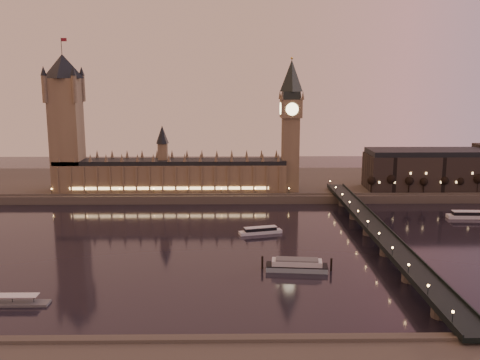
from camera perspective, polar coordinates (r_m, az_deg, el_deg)
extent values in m
plane|color=black|center=(309.29, -2.39, -6.95)|extent=(700.00, 700.00, 0.00)
cube|color=#423D35|center=(468.85, 1.82, -0.39)|extent=(560.00, 130.00, 6.00)
cube|color=brown|center=(425.29, -7.36, 0.28)|extent=(180.00, 26.00, 22.00)
cube|color=black|center=(423.17, -7.40, 1.96)|extent=(180.00, 22.00, 3.20)
cube|color=#FFCC7F|center=(413.30, -7.55, -0.88)|extent=(153.00, 0.25, 2.20)
cube|color=brown|center=(437.05, -17.98, 4.50)|extent=(22.00, 22.00, 88.00)
cone|color=black|center=(434.83, -18.40, 11.45)|extent=(31.68, 31.68, 18.00)
cylinder|color=black|center=(435.37, -18.52, 13.42)|extent=(0.44, 0.44, 12.00)
cube|color=maroon|center=(434.99, -18.27, 14.03)|extent=(4.00, 0.15, 2.50)
cube|color=brown|center=(422.01, 5.37, 2.72)|extent=(13.00, 13.00, 58.00)
cube|color=brown|center=(418.43, 5.46, 7.60)|extent=(16.00, 16.00, 14.00)
cylinder|color=#FFEAA5|center=(410.31, 5.59, 7.53)|extent=(9.60, 0.35, 9.60)
cylinder|color=#FFEAA5|center=(417.62, 4.34, 7.61)|extent=(0.35, 9.60, 9.60)
cube|color=black|center=(417.98, 5.49, 8.97)|extent=(13.00, 13.00, 6.00)
cone|color=black|center=(417.75, 5.53, 11.03)|extent=(17.68, 17.68, 24.00)
sphere|color=gold|center=(417.99, 5.56, 12.81)|extent=(2.00, 2.00, 2.00)
cube|color=black|center=(317.93, 14.49, -5.29)|extent=(13.00, 260.00, 2.00)
cube|color=black|center=(315.93, 13.39, -5.06)|extent=(0.60, 260.00, 1.00)
cube|color=black|center=(319.24, 15.59, -5.00)|extent=(0.60, 260.00, 1.00)
cube|color=black|center=(457.99, 20.10, 0.84)|extent=(110.00, 36.00, 28.00)
cube|color=black|center=(455.65, 20.23, 2.82)|extent=(108.00, 34.00, 4.00)
cylinder|color=black|center=(425.45, 13.72, -0.76)|extent=(0.70, 0.70, 10.07)
sphere|color=black|center=(424.45, 13.75, -0.06)|extent=(6.71, 6.71, 6.71)
cylinder|color=black|center=(429.22, 15.55, -0.75)|extent=(0.70, 0.70, 10.07)
sphere|color=black|center=(428.22, 15.58, -0.06)|extent=(6.71, 6.71, 6.71)
cylinder|color=black|center=(433.42, 17.35, -0.74)|extent=(0.70, 0.70, 10.07)
sphere|color=black|center=(432.43, 17.38, -0.05)|extent=(6.71, 6.71, 6.71)
cylinder|color=black|center=(438.03, 19.11, -0.72)|extent=(0.70, 0.70, 10.07)
sphere|color=black|center=(437.06, 19.15, -0.05)|extent=(6.71, 6.71, 6.71)
cylinder|color=black|center=(443.05, 20.83, -0.71)|extent=(0.70, 0.70, 10.07)
sphere|color=black|center=(442.09, 20.88, -0.04)|extent=(6.71, 6.71, 6.71)
cylinder|color=black|center=(448.47, 22.51, -0.70)|extent=(0.70, 0.70, 10.07)
sphere|color=black|center=(447.51, 22.56, -0.04)|extent=(6.71, 6.71, 6.71)
cylinder|color=black|center=(454.26, 24.15, -0.68)|extent=(0.70, 0.70, 10.07)
sphere|color=black|center=(453.32, 24.21, -0.03)|extent=(6.71, 6.71, 6.71)
cube|color=silver|center=(330.89, 2.20, -5.57)|extent=(27.23, 12.24, 1.95)
cube|color=black|center=(330.34, 2.20, -5.24)|extent=(20.26, 9.50, 1.95)
cube|color=silver|center=(330.02, 2.20, -5.05)|extent=(20.84, 9.86, 0.36)
cube|color=silver|center=(397.75, 23.12, -3.60)|extent=(27.93, 8.15, 2.34)
cube|color=black|center=(397.21, 23.14, -3.27)|extent=(20.69, 6.58, 2.34)
cube|color=silver|center=(396.89, 23.16, -3.08)|extent=(21.26, 6.88, 0.43)
cube|color=#829AA6|center=(271.26, 6.07, -9.33)|extent=(31.22, 11.73, 2.48)
cube|color=black|center=(270.75, 6.08, -9.03)|extent=(31.22, 11.73, 0.48)
cube|color=silver|center=(270.25, 6.09, -8.74)|extent=(25.43, 10.18, 2.48)
cube|color=#595B5E|center=(269.73, 6.09, -8.42)|extent=(21.54, 8.83, 0.67)
cylinder|color=black|center=(271.73, 2.40, -8.79)|extent=(1.05, 1.05, 6.48)
cylinder|color=black|center=(272.37, 9.71, -8.89)|extent=(1.05, 1.05, 6.48)
cube|color=#595B5E|center=(252.90, -23.87, -11.95)|extent=(38.03, 6.34, 1.09)
cube|color=silver|center=(251.94, -24.12, -11.18)|extent=(30.79, 5.43, 0.27)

